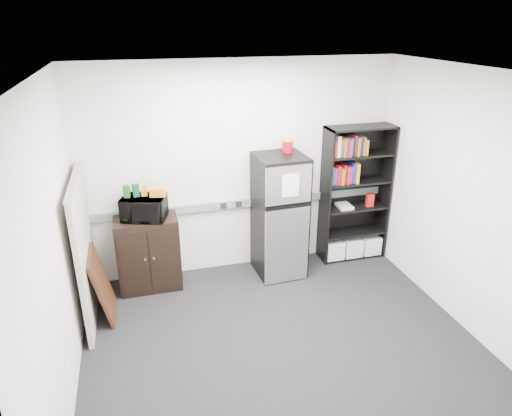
# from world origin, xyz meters

# --- Properties ---
(floor) EXTENTS (4.00, 4.00, 0.00)m
(floor) POSITION_xyz_m (0.00, 0.00, 0.00)
(floor) COLOR black
(floor) RESTS_ON ground
(wall_back) EXTENTS (4.00, 0.02, 2.70)m
(wall_back) POSITION_xyz_m (0.00, 1.75, 1.35)
(wall_back) COLOR silver
(wall_back) RESTS_ON floor
(wall_right) EXTENTS (0.02, 3.50, 2.70)m
(wall_right) POSITION_xyz_m (2.00, 0.00, 1.35)
(wall_right) COLOR silver
(wall_right) RESTS_ON floor
(wall_left) EXTENTS (0.02, 3.50, 2.70)m
(wall_left) POSITION_xyz_m (-2.00, 0.00, 1.35)
(wall_left) COLOR silver
(wall_left) RESTS_ON floor
(ceiling) EXTENTS (4.00, 3.50, 0.02)m
(ceiling) POSITION_xyz_m (0.00, 0.00, 2.70)
(ceiling) COLOR white
(ceiling) RESTS_ON wall_back
(electrical_raceway) EXTENTS (3.92, 0.05, 0.10)m
(electrical_raceway) POSITION_xyz_m (0.00, 1.72, 0.90)
(electrical_raceway) COLOR slate
(electrical_raceway) RESTS_ON wall_back
(wall_note) EXTENTS (0.14, 0.00, 0.10)m
(wall_note) POSITION_xyz_m (-0.35, 1.74, 1.55)
(wall_note) COLOR white
(wall_note) RESTS_ON wall_back
(bookshelf) EXTENTS (0.90, 0.34, 1.85)m
(bookshelf) POSITION_xyz_m (1.53, 1.57, 0.91)
(bookshelf) COLOR black
(bookshelf) RESTS_ON floor
(cubicle_partition) EXTENTS (0.06, 1.30, 1.62)m
(cubicle_partition) POSITION_xyz_m (-1.90, 1.08, 0.81)
(cubicle_partition) COLOR gray
(cubicle_partition) RESTS_ON floor
(cabinet) EXTENTS (0.74, 0.49, 0.93)m
(cabinet) POSITION_xyz_m (-1.24, 1.50, 0.46)
(cabinet) COLOR black
(cabinet) RESTS_ON floor
(microwave) EXTENTS (0.58, 0.47, 0.28)m
(microwave) POSITION_xyz_m (-1.24, 1.48, 1.06)
(microwave) COLOR black
(microwave) RESTS_ON cabinet
(snack_box_a) EXTENTS (0.08, 0.07, 0.15)m
(snack_box_a) POSITION_xyz_m (-1.41, 1.52, 1.28)
(snack_box_a) COLOR #18571F
(snack_box_a) RESTS_ON microwave
(snack_box_b) EXTENTS (0.08, 0.07, 0.15)m
(snack_box_b) POSITION_xyz_m (-1.31, 1.52, 1.28)
(snack_box_b) COLOR #0C3621
(snack_box_b) RESTS_ON microwave
(snack_box_c) EXTENTS (0.07, 0.05, 0.14)m
(snack_box_c) POSITION_xyz_m (-1.21, 1.52, 1.27)
(snack_box_c) COLOR orange
(snack_box_c) RESTS_ON microwave
(snack_bag) EXTENTS (0.20, 0.13, 0.10)m
(snack_bag) POSITION_xyz_m (-1.06, 1.47, 1.25)
(snack_bag) COLOR #C67E13
(snack_bag) RESTS_ON microwave
(refrigerator) EXTENTS (0.63, 0.65, 1.59)m
(refrigerator) POSITION_xyz_m (0.42, 1.42, 0.79)
(refrigerator) COLOR black
(refrigerator) RESTS_ON floor
(coffee_can) EXTENTS (0.13, 0.13, 0.18)m
(coffee_can) POSITION_xyz_m (0.54, 1.55, 1.68)
(coffee_can) COLOR #9F0715
(coffee_can) RESTS_ON refrigerator
(framed_poster) EXTENTS (0.20, 0.62, 0.79)m
(framed_poster) POSITION_xyz_m (-1.77, 1.01, 0.40)
(framed_poster) COLOR black
(framed_poster) RESTS_ON floor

